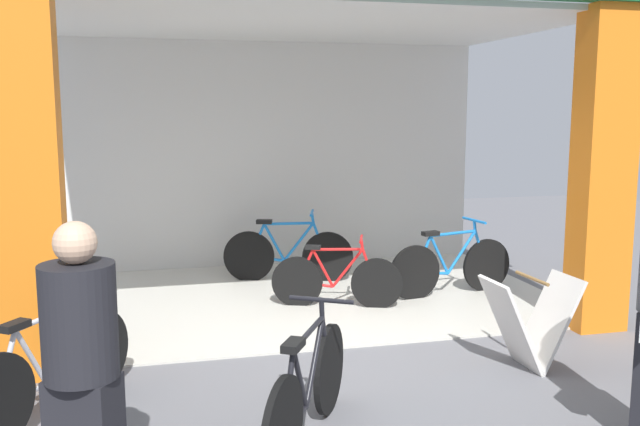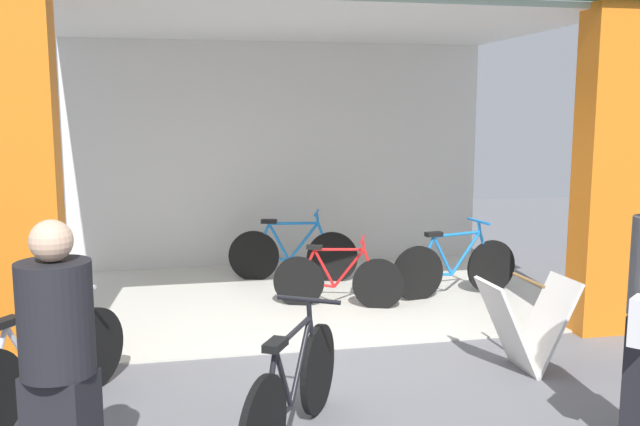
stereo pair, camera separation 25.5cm
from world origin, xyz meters
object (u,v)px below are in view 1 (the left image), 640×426
bicycle_inside_0 (288,254)px  pedestrian_1 (82,377)px  bicycle_inside_2 (336,280)px  sandwich_board_sign (530,322)px  bicycle_parked_1 (308,391)px  bicycle_inside_1 (451,266)px  bicycle_parked_0 (51,371)px

bicycle_inside_0 → pedestrian_1: 5.44m
bicycle_inside_2 → sandwich_board_sign: 2.42m
pedestrian_1 → bicycle_inside_0: bearing=67.9°
bicycle_inside_2 → bicycle_parked_1: bicycle_parked_1 is taller
bicycle_inside_0 → bicycle_parked_1: same height
bicycle_inside_0 → pedestrian_1: (-2.04, -5.02, 0.50)m
bicycle_inside_2 → bicycle_inside_0: bearing=103.1°
bicycle_inside_1 → bicycle_inside_2: (-1.47, -0.17, -0.04)m
bicycle_parked_0 → sandwich_board_sign: 3.86m
bicycle_inside_1 → bicycle_inside_2: 1.48m
bicycle_inside_1 → bicycle_parked_1: bicycle_parked_1 is taller
bicycle_inside_2 → bicycle_parked_1: (-1.01, -3.02, 0.05)m
sandwich_board_sign → bicycle_inside_2: bearing=118.3°
bicycle_inside_0 → pedestrian_1: size_ratio=0.97×
sandwich_board_sign → bicycle_inside_1: bearing=82.1°
pedestrian_1 → bicycle_parked_0: bearing=104.0°
bicycle_parked_0 → sandwich_board_sign: bicycle_parked_0 is taller
bicycle_parked_0 → sandwich_board_sign: size_ratio=1.73×
bicycle_inside_0 → bicycle_inside_2: bearing=-76.9°
bicycle_inside_1 → pedestrian_1: bearing=-134.3°
bicycle_inside_0 → pedestrian_1: pedestrian_1 is taller
sandwich_board_sign → pedestrian_1: size_ratio=0.49×
bicycle_parked_1 → bicycle_inside_0: bearing=80.7°
bicycle_inside_1 → bicycle_parked_1: 4.04m
bicycle_inside_2 → bicycle_inside_1: bearing=6.7°
bicycle_inside_1 → sandwich_board_sign: bicycle_inside_1 is taller
bicycle_inside_0 → bicycle_inside_1: 2.09m
pedestrian_1 → bicycle_parked_1: bearing=27.8°
bicycle_inside_1 → bicycle_parked_0: bicycle_parked_0 is taller
bicycle_inside_0 → bicycle_inside_2: size_ratio=1.16×
bicycle_inside_2 → sandwich_board_sign: (1.15, -2.13, 0.08)m
bicycle_inside_2 → bicycle_parked_0: size_ratio=1.00×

